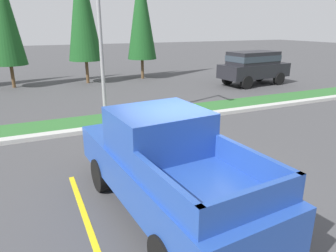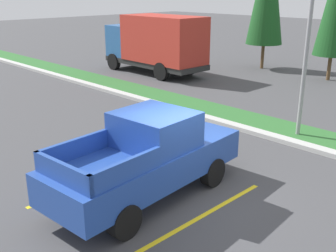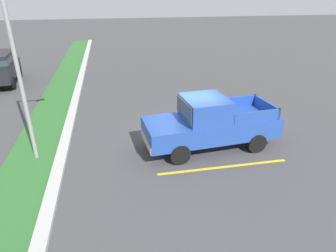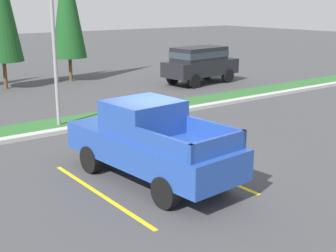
# 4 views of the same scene
# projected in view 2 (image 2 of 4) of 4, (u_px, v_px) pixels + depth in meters

# --- Properties ---
(ground_plane) EXTENTS (120.00, 120.00, 0.00)m
(ground_plane) POSITION_uv_depth(u_px,v_px,m) (192.00, 197.00, 9.97)
(ground_plane) COLOR #424244
(parking_line_near) EXTENTS (0.12, 4.80, 0.01)m
(parking_line_near) POSITION_uv_depth(u_px,v_px,m) (110.00, 177.00, 11.06)
(parking_line_near) COLOR yellow
(parking_line_near) RESTS_ON ground
(parking_line_far) EXTENTS (0.12, 4.80, 0.01)m
(parking_line_far) POSITION_uv_depth(u_px,v_px,m) (194.00, 221.00, 8.97)
(parking_line_far) COLOR yellow
(parking_line_far) RESTS_ON ground
(curb_strip) EXTENTS (56.00, 0.40, 0.15)m
(curb_strip) POSITION_uv_depth(u_px,v_px,m) (295.00, 143.00, 13.26)
(curb_strip) COLOR #B2B2AD
(curb_strip) RESTS_ON ground
(grass_median) EXTENTS (56.00, 1.80, 0.06)m
(grass_median) POSITION_uv_depth(u_px,v_px,m) (311.00, 136.00, 14.00)
(grass_median) COLOR #2D662D
(grass_median) RESTS_ON ground
(pickup_truck_main) EXTENTS (2.31, 5.36, 2.10)m
(pickup_truck_main) POSITION_uv_depth(u_px,v_px,m) (148.00, 157.00, 9.72)
(pickup_truck_main) COLOR black
(pickup_truck_main) RESTS_ON ground
(cargo_truck_distant) EXTENTS (6.83, 2.57, 3.40)m
(cargo_truck_distant) POSITION_uv_depth(u_px,v_px,m) (156.00, 42.00, 23.89)
(cargo_truck_distant) COLOR black
(cargo_truck_distant) RESTS_ON ground
(street_light) EXTENTS (0.24, 1.49, 6.78)m
(street_light) POSITION_uv_depth(u_px,v_px,m) (308.00, 19.00, 12.79)
(street_light) COLOR gray
(street_light) RESTS_ON ground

